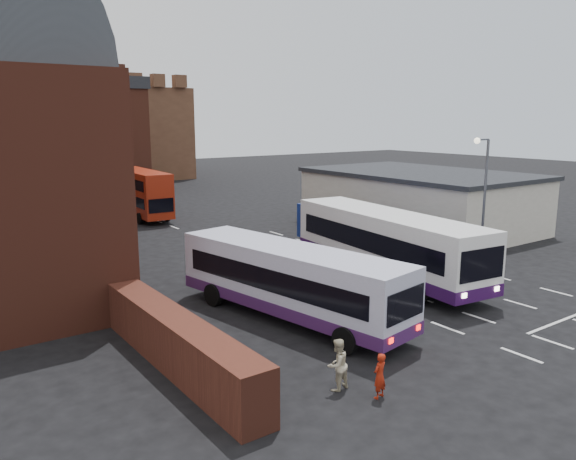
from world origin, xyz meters
TOP-DOWN VIEW (x-y plane):
  - ground at (0.00, 0.00)m, footprint 180.00×180.00m
  - forecourt_wall at (-10.20, 2.00)m, footprint 1.20×10.00m
  - cream_building at (15.00, 14.00)m, footprint 10.40×16.40m
  - brick_terrace at (-6.00, 46.00)m, footprint 22.00×10.00m
  - castle_keep at (6.00, 66.00)m, footprint 22.00×22.00m
  - bus_white_outbound at (-4.39, 3.75)m, footprint 4.36×11.27m
  - bus_white_inbound at (3.13, 5.72)m, footprint 4.26×12.76m
  - bus_blue at (5.72, 10.27)m, footprint 2.84×9.79m
  - bus_red_double at (-0.40, 30.64)m, footprint 2.76×9.90m
  - street_lamp at (8.35, 3.86)m, footprint 1.45×0.41m
  - pedestrian_red at (-6.20, -3.25)m, footprint 0.57×0.43m
  - pedestrian_beige at (-6.88, -2.13)m, footprint 0.86×0.71m

SIDE VIEW (x-z plane):
  - ground at x=0.00m, z-range 0.00..0.00m
  - pedestrian_red at x=-6.20m, z-range 0.00..1.39m
  - pedestrian_beige at x=-6.88m, z-range 0.00..1.62m
  - forecourt_wall at x=-10.20m, z-range 0.00..1.80m
  - bus_blue at x=5.72m, z-range 0.24..2.88m
  - bus_white_outbound at x=-4.39m, z-range 0.27..3.27m
  - bus_white_inbound at x=3.13m, z-range 0.31..3.72m
  - bus_red_double at x=-0.40m, z-range 0.12..4.05m
  - cream_building at x=15.00m, z-range 0.03..4.28m
  - street_lamp at x=8.35m, z-range 0.74..7.91m
  - brick_terrace at x=-6.00m, z-range 0.00..11.00m
  - castle_keep at x=6.00m, z-range 0.00..12.00m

